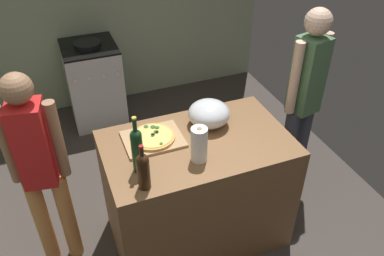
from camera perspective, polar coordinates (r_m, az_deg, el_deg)
ground_plane at (r=3.92m, az=-6.84°, el=-6.22°), size 3.80×3.50×0.02m
counter at (r=3.01m, az=0.70°, el=-9.07°), size 1.29×0.78×0.94m
cutting_board at (r=2.72m, az=-5.63°, el=-1.61°), size 0.40×0.32×0.02m
pizza at (r=2.71m, az=-5.65°, el=-1.25°), size 0.31×0.31×0.03m
mixing_bowl at (r=2.82m, az=2.46°, el=2.09°), size 0.30×0.30×0.18m
paper_towel_roll at (r=2.49m, az=1.03°, el=-2.38°), size 0.11×0.11×0.25m
wine_bottle_amber at (r=2.30m, az=-7.02°, el=-5.96°), size 0.08×0.08×0.31m
wine_bottle_dark at (r=2.40m, az=-7.90°, el=-2.95°), size 0.07×0.07×0.40m
stove at (r=4.52m, az=-13.90°, el=6.35°), size 0.56×0.63×0.93m
person_in_stripes at (r=2.76m, az=-21.08°, el=-5.19°), size 0.37×0.23×1.57m
person_in_red at (r=3.29m, az=15.83°, el=4.50°), size 0.36×0.24×1.67m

